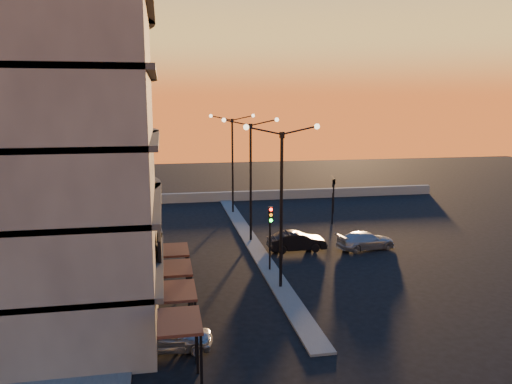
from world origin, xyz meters
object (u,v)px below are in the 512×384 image
(car_hatchback, at_px, (169,336))
(car_wagon, at_px, (366,241))
(streetlamp_mid, at_px, (251,170))
(car_sedan, at_px, (297,241))
(traffic_light_main, at_px, (270,228))

(car_hatchback, xyz_separation_m, car_wagon, (14.46, 12.62, -0.01))
(streetlamp_mid, relative_size, car_sedan, 2.25)
(traffic_light_main, relative_size, car_hatchback, 1.11)
(car_hatchback, height_order, car_wagon, car_hatchback)
(traffic_light_main, relative_size, car_sedan, 1.00)
(car_wagon, bearing_deg, car_sedan, 75.27)
(car_wagon, bearing_deg, streetlamp_mid, 57.16)
(car_hatchback, bearing_deg, streetlamp_mid, -14.97)
(streetlamp_mid, bearing_deg, traffic_light_main, -90.00)
(traffic_light_main, height_order, car_wagon, traffic_light_main)
(traffic_light_main, height_order, car_sedan, traffic_light_main)
(car_sedan, bearing_deg, traffic_light_main, 143.56)
(car_sedan, bearing_deg, car_hatchback, 143.12)
(streetlamp_mid, bearing_deg, car_sedan, -46.78)
(car_sedan, height_order, car_wagon, car_sedan)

